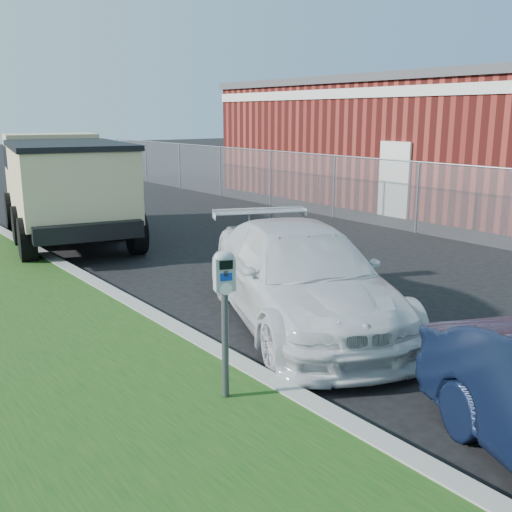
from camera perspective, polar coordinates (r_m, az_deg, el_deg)
ground at (r=8.98m, az=11.11°, el=-6.16°), size 120.00×120.00×0.00m
chainlink_fence at (r=17.73m, az=7.50°, el=7.73°), size 0.06×30.06×30.00m
brick_building at (r=22.86m, az=16.76°, el=10.68°), size 9.20×14.20×4.17m
parking_meter at (r=5.91m, az=-3.01°, el=-3.53°), size 0.24×0.20×1.52m
white_wagon at (r=8.64m, az=4.02°, el=-1.83°), size 3.64×5.21×1.40m
dump_truck at (r=15.31m, az=-17.90°, el=6.79°), size 3.57×6.62×2.46m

